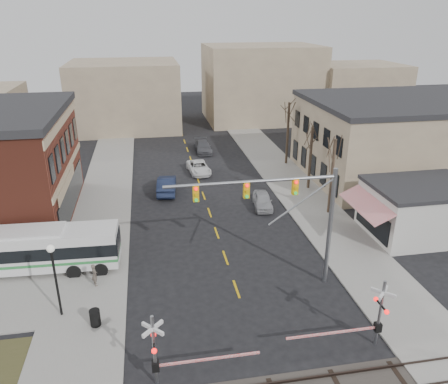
{
  "coord_description": "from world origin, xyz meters",
  "views": [
    {
      "loc": [
        -5.02,
        -21.37,
        16.62
      ],
      "look_at": [
        0.64,
        10.18,
        3.5
      ],
      "focal_mm": 35.0,
      "sensor_mm": 36.0,
      "label": 1
    }
  ],
  "objects_px": {
    "transit_bus": "(30,249)",
    "car_d": "(203,147)",
    "traffic_signal_mast": "(288,206)",
    "trash_bin": "(95,318)",
    "car_a": "(263,200)",
    "pedestrian_far": "(73,252)",
    "street_lamp": "(54,266)",
    "car_c": "(199,167)",
    "rr_crossing_east": "(372,315)",
    "car_b": "(167,185)",
    "pedestrian_near": "(95,275)",
    "rr_crossing_west": "(164,350)"
  },
  "relations": [
    {
      "from": "transit_bus",
      "to": "pedestrian_far",
      "type": "xyz_separation_m",
      "value": [
        2.67,
        0.46,
        -0.76
      ]
    },
    {
      "from": "street_lamp",
      "to": "trash_bin",
      "type": "bearing_deg",
      "value": -32.6
    },
    {
      "from": "car_a",
      "to": "pedestrian_far",
      "type": "xyz_separation_m",
      "value": [
        -15.76,
        -7.26,
        0.28
      ]
    },
    {
      "from": "rr_crossing_west",
      "to": "car_c",
      "type": "distance_m",
      "value": 30.21
    },
    {
      "from": "street_lamp",
      "to": "car_a",
      "type": "bearing_deg",
      "value": 39.89
    },
    {
      "from": "rr_crossing_west",
      "to": "pedestrian_near",
      "type": "bearing_deg",
      "value": 114.53
    },
    {
      "from": "traffic_signal_mast",
      "to": "car_a",
      "type": "height_order",
      "value": "traffic_signal_mast"
    },
    {
      "from": "transit_bus",
      "to": "car_b",
      "type": "relative_size",
      "value": 2.38
    },
    {
      "from": "pedestrian_near",
      "to": "trash_bin",
      "type": "bearing_deg",
      "value": 163.69
    },
    {
      "from": "rr_crossing_west",
      "to": "trash_bin",
      "type": "xyz_separation_m",
      "value": [
        -3.7,
        4.82,
        -1.35
      ]
    },
    {
      "from": "transit_bus",
      "to": "trash_bin",
      "type": "xyz_separation_m",
      "value": [
        4.77,
        -6.77,
        -1.1
      ]
    },
    {
      "from": "pedestrian_far",
      "to": "street_lamp",
      "type": "bearing_deg",
      "value": -114.17
    },
    {
      "from": "rr_crossing_west",
      "to": "trash_bin",
      "type": "height_order",
      "value": "rr_crossing_west"
    },
    {
      "from": "trash_bin",
      "to": "car_d",
      "type": "height_order",
      "value": "car_d"
    },
    {
      "from": "car_a",
      "to": "pedestrian_near",
      "type": "distance_m",
      "value": 17.45
    },
    {
      "from": "pedestrian_near",
      "to": "car_d",
      "type": "bearing_deg",
      "value": -42.4
    },
    {
      "from": "transit_bus",
      "to": "car_c",
      "type": "bearing_deg",
      "value": 52.7
    },
    {
      "from": "street_lamp",
      "to": "car_a",
      "type": "relative_size",
      "value": 1.17
    },
    {
      "from": "street_lamp",
      "to": "pedestrian_far",
      "type": "bearing_deg",
      "value": 90.19
    },
    {
      "from": "traffic_signal_mast",
      "to": "rr_crossing_west",
      "type": "relative_size",
      "value": 1.88
    },
    {
      "from": "transit_bus",
      "to": "street_lamp",
      "type": "height_order",
      "value": "street_lamp"
    },
    {
      "from": "car_a",
      "to": "car_d",
      "type": "distance_m",
      "value": 18.57
    },
    {
      "from": "street_lamp",
      "to": "car_c",
      "type": "xyz_separation_m",
      "value": [
        11.11,
        23.56,
        -2.78
      ]
    },
    {
      "from": "trash_bin",
      "to": "car_b",
      "type": "relative_size",
      "value": 0.2
    },
    {
      "from": "transit_bus",
      "to": "car_d",
      "type": "relative_size",
      "value": 2.48
    },
    {
      "from": "street_lamp",
      "to": "transit_bus",
      "type": "bearing_deg",
      "value": 116.32
    },
    {
      "from": "rr_crossing_east",
      "to": "pedestrian_far",
      "type": "relative_size",
      "value": 3.32
    },
    {
      "from": "traffic_signal_mast",
      "to": "car_b",
      "type": "relative_size",
      "value": 2.1
    },
    {
      "from": "trash_bin",
      "to": "pedestrian_far",
      "type": "relative_size",
      "value": 0.6
    },
    {
      "from": "rr_crossing_east",
      "to": "car_c",
      "type": "height_order",
      "value": "rr_crossing_east"
    },
    {
      "from": "rr_crossing_east",
      "to": "trash_bin",
      "type": "bearing_deg",
      "value": 164.33
    },
    {
      "from": "pedestrian_near",
      "to": "pedestrian_far",
      "type": "height_order",
      "value": "pedestrian_far"
    },
    {
      "from": "car_c",
      "to": "rr_crossing_east",
      "type": "bearing_deg",
      "value": -84.31
    },
    {
      "from": "rr_crossing_east",
      "to": "car_b",
      "type": "height_order",
      "value": "rr_crossing_east"
    },
    {
      "from": "traffic_signal_mast",
      "to": "trash_bin",
      "type": "height_order",
      "value": "traffic_signal_mast"
    },
    {
      "from": "car_c",
      "to": "pedestrian_near",
      "type": "height_order",
      "value": "pedestrian_near"
    },
    {
      "from": "car_c",
      "to": "pedestrian_far",
      "type": "relative_size",
      "value": 2.74
    },
    {
      "from": "car_b",
      "to": "car_c",
      "type": "bearing_deg",
      "value": -121.11
    },
    {
      "from": "pedestrian_near",
      "to": "pedestrian_far",
      "type": "xyz_separation_m",
      "value": [
        -1.73,
        3.12,
        0.07
      ]
    },
    {
      "from": "transit_bus",
      "to": "traffic_signal_mast",
      "type": "height_order",
      "value": "traffic_signal_mast"
    },
    {
      "from": "car_a",
      "to": "rr_crossing_east",
      "type": "bearing_deg",
      "value": -79.29
    },
    {
      "from": "car_a",
      "to": "car_c",
      "type": "distance_m",
      "value": 11.38
    },
    {
      "from": "traffic_signal_mast",
      "to": "rr_crossing_east",
      "type": "bearing_deg",
      "value": -65.1
    },
    {
      "from": "rr_crossing_east",
      "to": "car_d",
      "type": "height_order",
      "value": "rr_crossing_east"
    },
    {
      "from": "car_d",
      "to": "pedestrian_near",
      "type": "xyz_separation_m",
      "value": [
        -10.94,
        -28.68,
        0.2
      ]
    },
    {
      "from": "trash_bin",
      "to": "car_b",
      "type": "height_order",
      "value": "car_b"
    },
    {
      "from": "trash_bin",
      "to": "rr_crossing_east",
      "type": "bearing_deg",
      "value": -15.67
    },
    {
      "from": "street_lamp",
      "to": "car_d",
      "type": "relative_size",
      "value": 0.97
    },
    {
      "from": "transit_bus",
      "to": "car_d",
      "type": "xyz_separation_m",
      "value": [
        15.34,
        26.03,
        -1.03
      ]
    },
    {
      "from": "transit_bus",
      "to": "pedestrian_far",
      "type": "bearing_deg",
      "value": 9.85
    }
  ]
}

